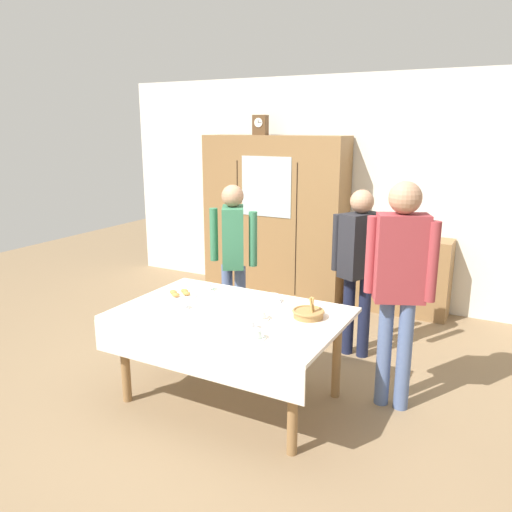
{
  "coord_description": "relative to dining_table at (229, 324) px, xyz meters",
  "views": [
    {
      "loc": [
        1.9,
        -3.33,
        2.1
      ],
      "look_at": [
        0.0,
        0.2,
        1.08
      ],
      "focal_mm": 35.72,
      "sensor_mm": 36.0,
      "label": 1
    }
  ],
  "objects": [
    {
      "name": "back_wall",
      "position": [
        0.0,
        2.89,
        0.71
      ],
      "size": [
        6.4,
        0.1,
        2.7
      ],
      "primitive_type": "cube",
      "color": "silver",
      "rests_on": "ground"
    },
    {
      "name": "person_near_right_end",
      "position": [
        0.61,
        1.28,
        0.31
      ],
      "size": [
        0.52,
        0.41,
        1.57
      ],
      "color": "#191E38",
      "rests_on": "ground"
    },
    {
      "name": "spoon_center",
      "position": [
        0.46,
        0.45,
        0.09
      ],
      "size": [
        0.12,
        0.02,
        0.01
      ],
      "color": "silver",
      "rests_on": "dining_table"
    },
    {
      "name": "tea_cup_far_right",
      "position": [
        -0.38,
        -0.09,
        0.12
      ],
      "size": [
        0.13,
        0.13,
        0.06
      ],
      "color": "white",
      "rests_on": "dining_table"
    },
    {
      "name": "spoon_front_edge",
      "position": [
        -0.56,
        -0.3,
        0.09
      ],
      "size": [
        0.12,
        0.02,
        0.01
      ],
      "color": "silver",
      "rests_on": "dining_table"
    },
    {
      "name": "ground_plane",
      "position": [
        0.0,
        0.24,
        -0.64
      ],
      "size": [
        12.0,
        12.0,
        0.0
      ],
      "primitive_type": "plane",
      "color": "#846B4C",
      "rests_on": "ground"
    },
    {
      "name": "book_stack",
      "position": [
        0.71,
        2.64,
        0.29
      ],
      "size": [
        0.16,
        0.21,
        0.08
      ],
      "color": "#2D5184",
      "rests_on": "bookshelf_low"
    },
    {
      "name": "tea_cup_mid_right",
      "position": [
        0.41,
        -0.32,
        0.12
      ],
      "size": [
        0.13,
        0.13,
        0.06
      ],
      "color": "silver",
      "rests_on": "dining_table"
    },
    {
      "name": "spoon_mid_left",
      "position": [
        -0.17,
        0.27,
        0.09
      ],
      "size": [
        0.12,
        0.02,
        0.01
      ],
      "color": "silver",
      "rests_on": "dining_table"
    },
    {
      "name": "bread_basket",
      "position": [
        0.56,
        0.2,
        0.12
      ],
      "size": [
        0.24,
        0.24,
        0.16
      ],
      "color": "#9E7542",
      "rests_on": "dining_table"
    },
    {
      "name": "tea_cup_center",
      "position": [
        0.27,
        0.01,
        0.12
      ],
      "size": [
        0.13,
        0.13,
        0.06
      ],
      "color": "white",
      "rests_on": "dining_table"
    },
    {
      "name": "tea_cup_near_left",
      "position": [
        0.18,
        0.4,
        0.12
      ],
      "size": [
        0.13,
        0.13,
        0.06
      ],
      "color": "white",
      "rests_on": "dining_table"
    },
    {
      "name": "tea_cup_near_right",
      "position": [
        -0.45,
        0.4,
        0.12
      ],
      "size": [
        0.13,
        0.13,
        0.06
      ],
      "color": "silver",
      "rests_on": "dining_table"
    },
    {
      "name": "wall_cabinet",
      "position": [
        -0.9,
        2.59,
        0.36
      ],
      "size": [
        1.83,
        0.46,
        2.0
      ],
      "color": "olive",
      "rests_on": "ground"
    },
    {
      "name": "bookshelf_low",
      "position": [
        0.71,
        2.64,
        -0.19
      ],
      "size": [
        1.08,
        0.35,
        0.9
      ],
      "color": "olive",
      "rests_on": "ground"
    },
    {
      "name": "person_by_cabinet",
      "position": [
        -0.58,
        1.04,
        0.31
      ],
      "size": [
        0.52,
        0.41,
        1.57
      ],
      "color": "slate",
      "rests_on": "ground"
    },
    {
      "name": "pastry_plate",
      "position": [
        -0.57,
        0.15,
        0.1
      ],
      "size": [
        0.28,
        0.28,
        0.05
      ],
      "color": "white",
      "rests_on": "dining_table"
    },
    {
      "name": "mantel_clock",
      "position": [
        -1.1,
        2.59,
        1.48
      ],
      "size": [
        0.18,
        0.11,
        0.24
      ],
      "color": "brown",
      "rests_on": "wall_cabinet"
    },
    {
      "name": "dining_table",
      "position": [
        0.0,
        0.0,
        0.0
      ],
      "size": [
        1.7,
        1.13,
        0.73
      ],
      "color": "olive",
      "rests_on": "ground"
    },
    {
      "name": "tea_cup_front_edge",
      "position": [
        0.29,
        -0.19,
        0.12
      ],
      "size": [
        0.13,
        0.13,
        0.06
      ],
      "color": "white",
      "rests_on": "dining_table"
    },
    {
      "name": "person_beside_shelf",
      "position": [
        1.14,
        0.53,
        0.42
      ],
      "size": [
        0.52,
        0.33,
        1.74
      ],
      "color": "slate",
      "rests_on": "ground"
    }
  ]
}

